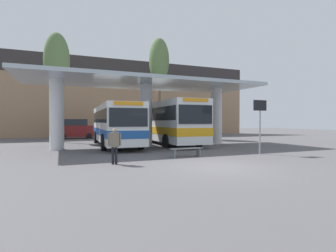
# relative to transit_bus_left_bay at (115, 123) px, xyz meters

# --- Properties ---
(ground_plane) EXTENTS (100.00, 100.00, 0.00)m
(ground_plane) POSITION_rel_transit_bus_left_bay_xyz_m (2.04, -11.09, -1.72)
(ground_plane) COLOR #565456
(townhouse_backdrop) EXTENTS (40.00, 0.58, 9.91)m
(townhouse_backdrop) POSITION_rel_transit_bus_left_bay_xyz_m (2.04, 13.63, 4.05)
(townhouse_backdrop) COLOR #9E7A5B
(townhouse_backdrop) RESTS_ON ground_plane
(station_canopy) EXTENTS (17.34, 6.39, 4.88)m
(station_canopy) POSITION_rel_transit_bus_left_bay_xyz_m (2.04, -1.47, 2.30)
(station_canopy) COLOR silver
(station_canopy) RESTS_ON ground_plane
(transit_bus_left_bay) EXTENTS (3.06, 11.05, 3.06)m
(transit_bus_left_bay) POSITION_rel_transit_bus_left_bay_xyz_m (0.00, 0.00, 0.00)
(transit_bus_left_bay) COLOR white
(transit_bus_left_bay) RESTS_ON ground_plane
(transit_bus_center_bay) EXTENTS (3.12, 10.84, 3.41)m
(transit_bus_center_bay) POSITION_rel_transit_bus_left_bay_xyz_m (4.42, 0.13, 0.17)
(transit_bus_center_bay) COLOR white
(transit_bus_center_bay) RESTS_ON ground_plane
(waiting_bench_near_pillar) EXTENTS (1.84, 0.44, 0.46)m
(waiting_bench_near_pillar) POSITION_rel_transit_bus_left_bay_xyz_m (2.27, -7.79, -1.38)
(waiting_bench_near_pillar) COLOR slate
(waiting_bench_near_pillar) RESTS_ON ground_plane
(info_sign_platform) EXTENTS (0.90, 0.09, 3.09)m
(info_sign_platform) POSITION_rel_transit_bus_left_bay_xyz_m (6.67, -8.39, 0.48)
(info_sign_platform) COLOR gray
(info_sign_platform) RESTS_ON ground_plane
(pedestrian_waiting) EXTENTS (0.58, 0.33, 1.57)m
(pedestrian_waiting) POSITION_rel_transit_bus_left_bay_xyz_m (-1.72, -8.81, -0.77)
(pedestrian_waiting) COLOR black
(pedestrian_waiting) RESTS_ON ground_plane
(poplar_tree_behind_left) EXTENTS (2.28, 2.28, 11.30)m
(poplar_tree_behind_left) POSITION_rel_transit_bus_left_bay_xyz_m (6.46, 7.61, 6.85)
(poplar_tree_behind_left) COLOR brown
(poplar_tree_behind_left) RESTS_ON ground_plane
(poplar_tree_behind_right) EXTENTS (2.24, 2.24, 9.87)m
(poplar_tree_behind_right) POSITION_rel_transit_bus_left_bay_xyz_m (-4.18, 5.42, 5.58)
(poplar_tree_behind_right) COLOR brown
(poplar_tree_behind_right) RESTS_ON ground_plane
(parked_car_street) EXTENTS (4.28, 1.99, 2.13)m
(parked_car_street) POSITION_rel_transit_bus_left_bay_xyz_m (-2.37, 10.06, -0.71)
(parked_car_street) COLOR maroon
(parked_car_street) RESTS_ON ground_plane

